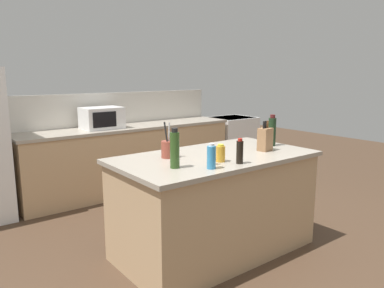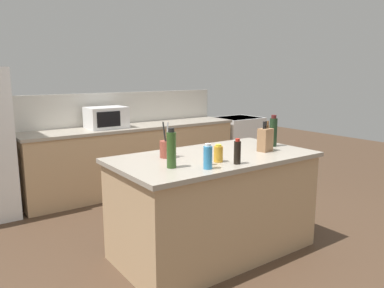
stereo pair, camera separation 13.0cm
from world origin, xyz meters
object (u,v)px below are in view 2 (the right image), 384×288
at_px(range_oven, 237,143).
at_px(knife_block, 265,140).
at_px(olive_oil_bottle, 171,149).
at_px(honey_jar, 218,154).
at_px(wine_bottle, 273,132).
at_px(dish_soap_bottle, 208,157).
at_px(microwave, 106,118).
at_px(utensil_crock, 166,148).
at_px(soy_sauce_bottle, 237,152).
at_px(salt_shaker, 209,157).

xyz_separation_m(range_oven, knife_block, (-1.79, -2.34, 0.59)).
distance_m(olive_oil_bottle, honey_jar, 0.44).
relative_size(knife_block, wine_bottle, 0.90).
height_order(dish_soap_bottle, honey_jar, dish_soap_bottle).
height_order(microwave, dish_soap_bottle, microwave).
relative_size(microwave, utensil_crock, 1.63).
distance_m(dish_soap_bottle, olive_oil_bottle, 0.29).
relative_size(knife_block, utensil_crock, 0.91).
xyz_separation_m(utensil_crock, honey_jar, (0.27, -0.40, -0.01)).
xyz_separation_m(wine_bottle, soy_sauce_bottle, (-0.81, -0.35, -0.05)).
bearing_deg(salt_shaker, olive_oil_bottle, 160.98).
xyz_separation_m(salt_shaker, olive_oil_bottle, (-0.30, 0.10, 0.09)).
relative_size(range_oven, olive_oil_bottle, 2.88).
bearing_deg(dish_soap_bottle, wine_bottle, 17.03).
relative_size(knife_block, salt_shaker, 2.17).
bearing_deg(utensil_crock, salt_shaker, -72.66).
height_order(dish_soap_bottle, olive_oil_bottle, olive_oil_bottle).
relative_size(utensil_crock, dish_soap_bottle, 1.59).
xyz_separation_m(microwave, soy_sauce_bottle, (0.06, -2.57, -0.04)).
bearing_deg(honey_jar, dish_soap_bottle, -148.47).
bearing_deg(honey_jar, olive_oil_bottle, 171.78).
xyz_separation_m(olive_oil_bottle, honey_jar, (0.43, -0.06, -0.08)).
height_order(range_oven, wine_bottle, wine_bottle).
relative_size(olive_oil_bottle, honey_jar, 2.12).
bearing_deg(soy_sauce_bottle, utensil_crock, 122.56).
xyz_separation_m(knife_block, salt_shaker, (-0.78, -0.12, -0.05)).
height_order(microwave, olive_oil_bottle, olive_oil_bottle).
relative_size(dish_soap_bottle, olive_oil_bottle, 0.63).
relative_size(microwave, soy_sauce_bottle, 2.45).
distance_m(utensil_crock, honey_jar, 0.48).
relative_size(microwave, olive_oil_bottle, 1.64).
height_order(microwave, wine_bottle, wine_bottle).
height_order(microwave, soy_sauce_bottle, microwave).
xyz_separation_m(dish_soap_bottle, olive_oil_bottle, (-0.21, 0.19, 0.06)).
height_order(knife_block, olive_oil_bottle, olive_oil_bottle).
xyz_separation_m(knife_block, dish_soap_bottle, (-0.86, -0.21, -0.02)).
height_order(honey_jar, soy_sauce_bottle, soy_sauce_bottle).
height_order(range_oven, utensil_crock, utensil_crock).
xyz_separation_m(range_oven, microwave, (-2.41, 0.00, 0.62)).
relative_size(utensil_crock, salt_shaker, 2.40).
xyz_separation_m(microwave, utensil_crock, (-0.29, -2.02, -0.06)).
distance_m(dish_soap_bottle, salt_shaker, 0.13).
bearing_deg(olive_oil_bottle, salt_shaker, -19.02).
xyz_separation_m(honey_jar, soy_sauce_bottle, (0.08, -0.15, 0.03)).
bearing_deg(microwave, dish_soap_bottle, -95.34).
distance_m(dish_soap_bottle, wine_bottle, 1.16).
xyz_separation_m(range_oven, soy_sauce_bottle, (-2.36, -2.57, 0.57)).
height_order(range_oven, soy_sauce_bottle, soy_sauce_bottle).
xyz_separation_m(utensil_crock, salt_shaker, (0.14, -0.44, -0.02)).
bearing_deg(knife_block, honey_jar, 178.72).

